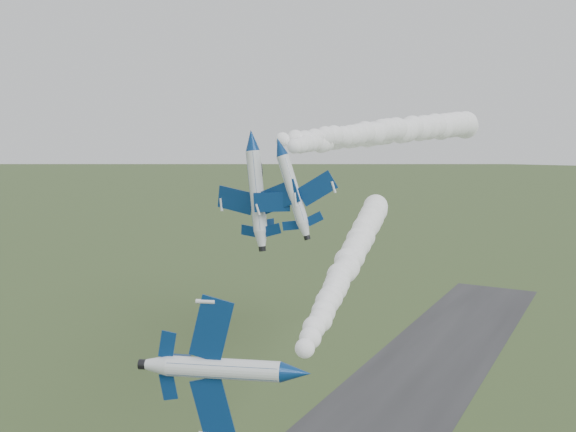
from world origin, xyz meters
name	(u,v)px	position (x,y,z in m)	size (l,w,h in m)	color
jet_lead	(296,373)	(12.70, -2.04, 29.53)	(6.17, 13.93, 11.85)	white
smoke_trail_jet_lead	(354,250)	(1.32, 37.61, 32.00)	(4.73, 74.33, 4.73)	white
jet_pair_left	(251,140)	(-4.14, 18.90, 47.67)	(12.03, 14.36, 3.60)	white
smoke_trail_jet_pair_left	(398,130)	(0.89, 56.82, 48.86)	(5.17, 68.94, 5.17)	white
jet_pair_right	(279,146)	(0.04, 18.17, 46.96)	(9.76, 12.03, 3.86)	white
smoke_trail_jet_pair_right	(353,137)	(-5.25, 52.43, 47.80)	(4.54, 63.15, 4.54)	white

